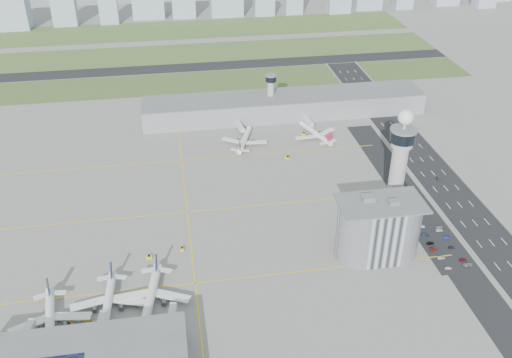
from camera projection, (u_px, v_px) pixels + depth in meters
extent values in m
plane|color=gray|center=(267.00, 237.00, 301.23)|extent=(1000.00, 1000.00, 0.00)
cube|color=#435C2B|center=(197.00, 82.00, 488.01)|extent=(480.00, 50.00, 0.08)
cube|color=#47632E|center=(191.00, 53.00, 551.20)|extent=(480.00, 60.00, 0.08)
cube|color=#566F34|center=(186.00, 29.00, 618.61)|extent=(480.00, 70.00, 0.08)
cube|color=black|center=(194.00, 67.00, 519.18)|extent=(480.00, 22.00, 0.10)
cube|color=black|center=(470.00, 217.00, 317.15)|extent=(28.00, 500.00, 0.10)
cube|color=#9E9E99|center=(446.00, 218.00, 314.92)|extent=(0.60, 500.00, 1.20)
cube|color=#9E9E99|center=(493.00, 214.00, 318.80)|extent=(0.60, 500.00, 1.20)
cube|color=black|center=(435.00, 232.00, 305.26)|extent=(18.00, 260.00, 0.08)
cube|color=black|center=(441.00, 246.00, 294.87)|extent=(20.00, 44.00, 0.10)
cube|color=yellow|center=(195.00, 283.00, 270.40)|extent=(260.00, 0.60, 0.01)
cube|color=yellow|center=(187.00, 212.00, 320.95)|extent=(260.00, 0.60, 0.01)
cube|color=yellow|center=(182.00, 161.00, 371.51)|extent=(260.00, 0.60, 0.01)
cube|color=yellow|center=(187.00, 212.00, 320.95)|extent=(0.60, 260.00, 0.01)
cylinder|color=#ADAAA5|center=(396.00, 179.00, 305.46)|extent=(8.40, 8.40, 48.00)
cylinder|color=#ADAAA5|center=(402.00, 143.00, 294.01)|extent=(11.00, 11.00, 4.00)
cylinder|color=black|center=(403.00, 136.00, 291.93)|extent=(13.00, 13.00, 6.00)
cylinder|color=slate|center=(404.00, 130.00, 290.11)|extent=(14.00, 14.00, 1.00)
cylinder|color=#ADAAA5|center=(405.00, 125.00, 288.81)|extent=(1.60, 1.60, 5.00)
sphere|color=white|center=(406.00, 117.00, 286.46)|extent=(8.00, 8.00, 8.00)
cylinder|color=#ADAAA5|center=(271.00, 98.00, 424.49)|extent=(5.00, 5.00, 28.00)
cylinder|color=black|center=(271.00, 79.00, 416.68)|extent=(8.00, 8.00, 4.00)
cylinder|color=slate|center=(271.00, 75.00, 415.38)|extent=(8.60, 8.60, 0.80)
cube|color=#B2B2B7|center=(378.00, 229.00, 282.09)|extent=(18.00, 24.00, 30.00)
cylinder|color=#B2B2B7|center=(361.00, 231.00, 280.85)|extent=(24.00, 24.00, 30.00)
cylinder|color=#B2B2B7|center=(395.00, 227.00, 283.34)|extent=(24.00, 24.00, 30.00)
cube|color=slate|center=(382.00, 203.00, 274.08)|extent=(42.00, 24.00, 0.80)
cube|color=slate|center=(368.00, 198.00, 274.94)|extent=(6.00, 5.00, 3.00)
cube|color=slate|center=(393.00, 202.00, 272.41)|extent=(5.00, 4.00, 2.40)
cube|color=gray|center=(284.00, 106.00, 427.57)|extent=(210.00, 32.00, 15.00)
cube|color=slate|center=(284.00, 96.00, 423.46)|extent=(210.00, 32.00, 0.80)
imported|color=white|center=(448.00, 268.00, 278.91)|extent=(3.49, 1.47, 1.18)
imported|color=#969696|center=(441.00, 258.00, 285.64)|extent=(3.91, 1.55, 1.27)
imported|color=#9E2B16|center=(434.00, 249.00, 291.94)|extent=(4.64, 2.72, 1.21)
imported|color=black|center=(430.00, 243.00, 295.87)|extent=(4.22, 2.22, 1.17)
imported|color=navy|center=(425.00, 235.00, 302.04)|extent=(3.83, 2.06, 1.24)
imported|color=silver|center=(421.00, 226.00, 308.47)|extent=(4.09, 1.70, 1.32)
imported|color=gray|center=(468.00, 265.00, 281.04)|extent=(4.89, 2.54, 1.32)
imported|color=maroon|center=(463.00, 260.00, 284.39)|extent=(3.97, 2.03, 1.10)
imported|color=#262529|center=(452.00, 247.00, 292.92)|extent=(3.42, 1.65, 1.13)
imported|color=navy|center=(447.00, 238.00, 299.68)|extent=(3.84, 1.48, 1.25)
imported|color=silver|center=(439.00, 230.00, 305.56)|extent=(4.27, 2.25, 1.15)
imported|color=gray|center=(439.00, 227.00, 307.74)|extent=(4.58, 2.46, 1.26)
imported|color=black|center=(438.00, 179.00, 350.57)|extent=(1.86, 4.07, 1.30)
imported|color=navy|center=(401.00, 122.00, 418.94)|extent=(2.23, 4.66, 1.28)
imported|color=#A4A4A5|center=(355.00, 91.00, 469.26)|extent=(1.50, 3.65, 1.24)
cube|color=#9EADC1|center=(9.00, 0.00, 607.00)|extent=(35.81, 28.65, 60.36)
cube|color=#9EADC1|center=(108.00, 3.00, 627.34)|extent=(20.04, 16.03, 45.20)
cube|color=#9EADC1|center=(264.00, 3.00, 661.15)|extent=(23.01, 18.41, 27.75)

